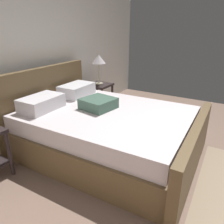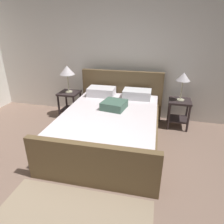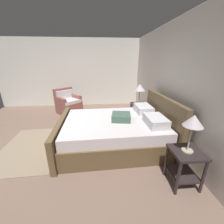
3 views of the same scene
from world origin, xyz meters
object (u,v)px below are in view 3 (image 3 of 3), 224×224
object	(u,v)px
bed	(116,131)
armchair	(68,104)
nightstand_left	(138,110)
nightstand_right	(185,162)
table_lamp_left	(140,88)
table_lamp_right	(193,122)

from	to	relation	value
bed	armchair	bearing A→B (deg)	-145.85
nightstand_left	armchair	xyz separation A→B (m)	(-1.04, -2.36, -0.06)
nightstand_left	armchair	world-z (taller)	armchair
nightstand_right	table_lamp_left	size ratio (longest dim) A/B	1.00
nightstand_right	nightstand_left	distance (m)	2.43
nightstand_right	table_lamp_left	world-z (taller)	table_lamp_left
bed	armchair	world-z (taller)	bed
nightstand_right	table_lamp_right	distance (m)	0.66
nightstand_right	armchair	xyz separation A→B (m)	(-3.48, -2.44, -0.06)
nightstand_right	table_lamp_right	world-z (taller)	table_lamp_right
nightstand_right	table_lamp_right	xyz separation A→B (m)	(0.00, 0.00, 0.66)
table_lamp_right	nightstand_left	xyz separation A→B (m)	(-2.43, -0.08, -0.66)
bed	nightstand_left	xyz separation A→B (m)	(-1.21, 0.83, 0.06)
bed	nightstand_left	bearing A→B (deg)	145.63
bed	table_lamp_right	xyz separation A→B (m)	(1.22, 0.91, 0.72)
table_lamp_left	table_lamp_right	bearing A→B (deg)	1.92
table_lamp_right	nightstand_left	size ratio (longest dim) A/B	0.95
nightstand_left	bed	bearing A→B (deg)	-34.37
table_lamp_right	nightstand_left	distance (m)	2.52
nightstand_left	armchair	size ratio (longest dim) A/B	0.59
nightstand_right	armchair	world-z (taller)	armchair
nightstand_right	armchair	bearing A→B (deg)	-144.89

